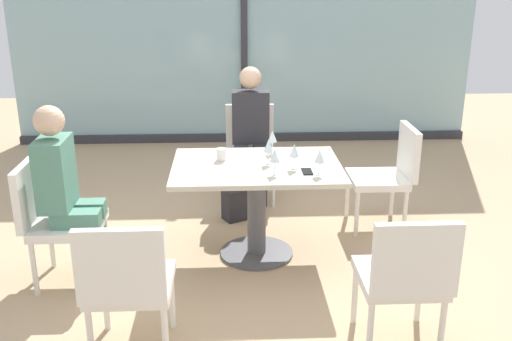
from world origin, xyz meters
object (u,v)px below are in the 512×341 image
Objects in this scene: coffee_cup at (221,154)px; wine_glass_3 at (320,157)px; wine_glass_1 at (272,137)px; cell_phone_on_table at (307,171)px; wine_glass_4 at (269,146)px; chair_near_window at (250,146)px; dining_table_main at (257,189)px; person_near_window at (251,129)px; chair_front_right at (405,274)px; chair_side_end at (53,215)px; person_side_end at (66,187)px; handbag_0 at (240,203)px; chair_front_left at (127,281)px; wine_glass_2 at (294,151)px; wine_glass_0 at (275,156)px; chair_far_right at (389,171)px.

wine_glass_3 is at bearing -27.99° from coffee_cup.
cell_phone_on_table is at bearing -65.42° from wine_glass_1.
wine_glass_1 is 1.00× the size of wine_glass_4.
chair_near_window reaches higher than cell_phone_on_table.
person_near_window is (-0.00, 1.14, 0.16)m from dining_table_main.
chair_front_right is 0.69× the size of person_near_window.
person_near_window reaches higher than chair_side_end.
dining_table_main is at bearing 121.28° from chair_front_right.
wine_glass_3 reaches higher than chair_side_end.
person_side_end is 8.75× the size of cell_phone_on_table.
chair_side_end is 4.70× the size of wine_glass_1.
handbag_0 is at bearing 75.55° from coffee_cup.
wine_glass_4 is (1.39, 0.35, 0.16)m from person_side_end.
dining_table_main is 4.12× the size of handbag_0.
chair_front_right is (1.52, 0.00, 0.00)m from chair_front_left.
dining_table_main is 1.45m from chair_side_end.
handbag_0 is (1.19, 1.03, -0.56)m from person_side_end.
wine_glass_1 is 1.00× the size of wine_glass_3.
coffee_cup is (-0.26, -1.02, 0.08)m from person_near_window.
handbag_0 is (-0.11, -0.44, -0.56)m from person_near_window.
chair_near_window is 0.66m from handbag_0.
person_side_end is 1.67m from handbag_0.
wine_glass_3 is (0.16, -0.14, 0.00)m from wine_glass_2.
wine_glass_0 is 1.00× the size of wine_glass_2.
dining_table_main is 0.58m from wine_glass_3.
chair_far_right is 1.20m from wine_glass_4.
chair_front_right is 1.27m from wine_glass_0.
person_near_window is 0.88m from wine_glass_1.
chair_far_right is 1.29m from wine_glass_0.
person_near_window is (-1.13, 0.65, 0.20)m from chair_far_right.
wine_glass_2 is (1.56, 0.23, 0.16)m from person_side_end.
handbag_0 is (0.15, 0.58, -0.64)m from coffee_cup.
wine_glass_4 is at bearing -15.91° from coffee_cup.
person_side_end reaches higher than chair_near_window.
handbag_0 is (-0.11, -0.55, -0.36)m from chair_near_window.
person_near_window is at bearing 46.17° from chair_side_end.
person_side_end reaches higher than dining_table_main.
chair_front_left is 1.57m from wine_glass_4.
chair_front_right is (2.17, -0.92, 0.00)m from chair_side_end.
coffee_cup is (-0.35, 0.10, -0.09)m from wine_glass_4.
chair_near_window is 0.69× the size of person_near_window.
chair_side_end is at bearing 157.00° from chair_front_right.
person_near_window reaches higher than wine_glass_4.
wine_glass_3 is 1.30m from handbag_0.
chair_front_left is 4.70× the size of wine_glass_3.
chair_side_end reaches higher than coffee_cup.
chair_near_window and chair_side_end have the same top height.
chair_near_window is at bearing 106.90° from chair_front_right.
person_side_end is at bearing -165.82° from dining_table_main.
person_near_window is (0.76, 2.39, 0.20)m from chair_front_left.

